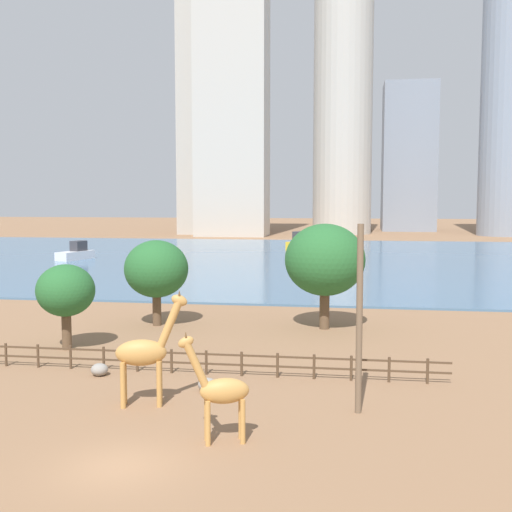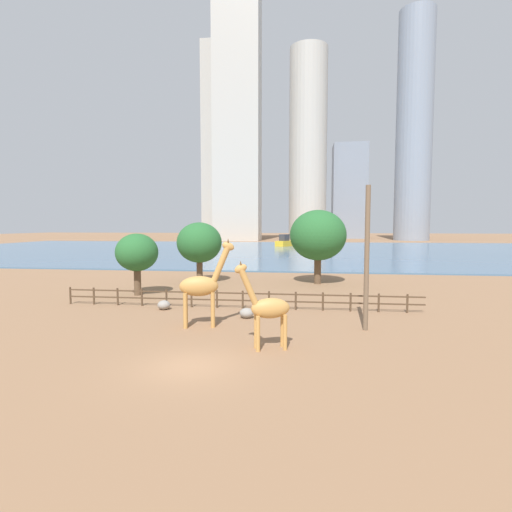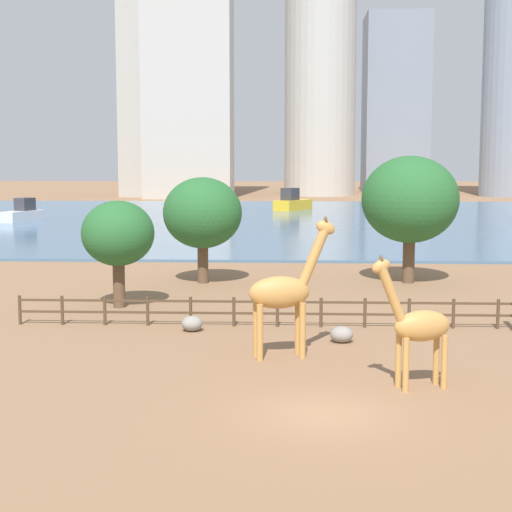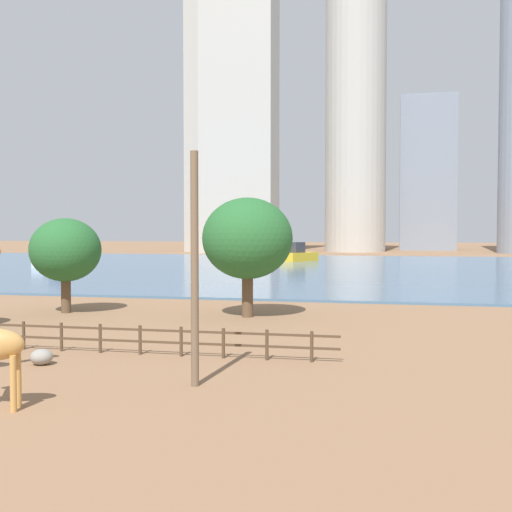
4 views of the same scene
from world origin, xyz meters
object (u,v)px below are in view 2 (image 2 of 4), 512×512
(tree_center_broad, at_px, (318,235))
(boat_sailboat, at_px, (138,247))
(utility_pole, at_px, (367,258))
(giraffe_tall, at_px, (267,308))
(giraffe_companion, at_px, (202,286))
(boat_ferry, at_px, (286,242))
(boulder_near_fence, at_px, (164,305))
(tree_right_tall, at_px, (199,243))
(tree_left_large, at_px, (137,253))
(boulder_by_pole, at_px, (247,313))

(tree_center_broad, relative_size, boat_sailboat, 1.13)
(utility_pole, bearing_deg, giraffe_tall, -140.93)
(giraffe_companion, bearing_deg, tree_center_broad, 53.78)
(giraffe_companion, xyz_separation_m, boat_ferry, (0.33, 87.30, -1.15))
(giraffe_tall, xyz_separation_m, tree_center_broad, (3.00, 22.25, 2.93))
(giraffe_tall, relative_size, giraffe_companion, 0.83)
(boulder_near_fence, distance_m, tree_right_tall, 14.08)
(tree_left_large, height_order, tree_right_tall, tree_right_tall)
(boulder_by_pole, height_order, boat_sailboat, boat_sailboat)
(giraffe_companion, height_order, boat_ferry, giraffe_companion)
(utility_pole, distance_m, boat_sailboat, 75.33)
(boat_ferry, relative_size, boat_sailboat, 1.17)
(giraffe_companion, height_order, tree_center_broad, tree_center_broad)
(giraffe_tall, distance_m, giraffe_companion, 5.77)
(giraffe_tall, bearing_deg, boat_ferry, -105.18)
(giraffe_companion, bearing_deg, boat_sailboat, 102.01)
(boulder_by_pole, height_order, boat_ferry, boat_ferry)
(tree_center_broad, height_order, tree_right_tall, tree_center_broad)
(giraffe_tall, xyz_separation_m, giraffe_companion, (-4.26, 3.87, 0.41))
(giraffe_tall, xyz_separation_m, boulder_near_fence, (-8.24, 8.16, -1.71))
(utility_pole, xyz_separation_m, boulder_by_pole, (-7.24, 2.07, -3.82))
(boulder_near_fence, bearing_deg, giraffe_companion, -47.20)
(tree_center_broad, xyz_separation_m, boat_ferry, (-6.93, 68.91, -3.66))
(utility_pole, bearing_deg, boulder_by_pole, 164.02)
(giraffe_companion, relative_size, boat_ferry, 0.67)
(boulder_near_fence, xyz_separation_m, boat_ferry, (4.31, 83.00, 0.98))
(tree_right_tall, distance_m, boat_ferry, 69.77)
(utility_pole, relative_size, tree_left_large, 1.56)
(boulder_by_pole, relative_size, boat_ferry, 0.12)
(giraffe_tall, distance_m, boat_ferry, 91.26)
(tree_left_large, bearing_deg, tree_center_broad, 29.24)
(giraffe_companion, relative_size, tree_right_tall, 0.83)
(giraffe_companion, bearing_deg, boulder_by_pole, 32.64)
(utility_pole, distance_m, tree_left_large, 20.10)
(tree_center_broad, bearing_deg, giraffe_tall, -97.67)
(boulder_by_pole, distance_m, tree_left_large, 13.23)
(tree_left_large, height_order, boat_ferry, tree_left_large)
(giraffe_companion, xyz_separation_m, utility_pole, (9.52, 0.40, 1.69))
(tree_right_tall, bearing_deg, boulder_near_fence, -85.53)
(giraffe_tall, relative_size, boat_sailboat, 0.65)
(giraffe_tall, distance_m, utility_pole, 7.09)
(boulder_near_fence, xyz_separation_m, boat_sailboat, (-27.85, 59.01, 0.81))
(boat_sailboat, bearing_deg, tree_right_tall, 47.51)
(boat_ferry, bearing_deg, boulder_by_pole, -150.90)
(boulder_near_fence, height_order, tree_left_large, tree_left_large)
(giraffe_tall, xyz_separation_m, tree_left_large, (-12.57, 13.54, 1.61))
(giraffe_tall, height_order, utility_pole, utility_pole)
(tree_center_broad, bearing_deg, boat_ferry, 95.74)
(boulder_near_fence, bearing_deg, tree_center_broad, 51.43)
(boulder_by_pole, bearing_deg, giraffe_companion, -132.67)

